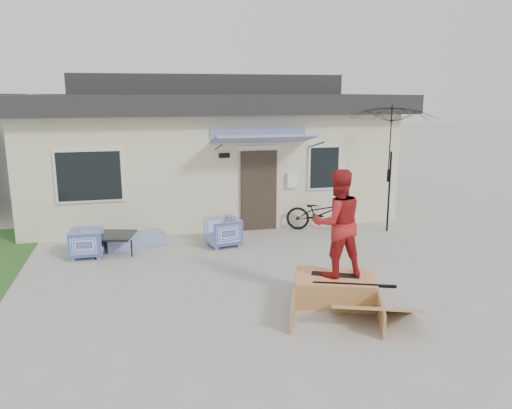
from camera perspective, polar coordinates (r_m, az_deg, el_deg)
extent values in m
plane|color=#A09F93|center=(9.07, 0.77, -10.60)|extent=(90.00, 90.00, 0.00)
cube|color=beige|center=(16.34, -6.04, 5.30)|extent=(10.00, 7.00, 3.00)
cube|color=black|center=(16.21, -6.18, 11.45)|extent=(10.80, 7.80, 0.50)
cube|color=black|center=(16.21, -6.23, 13.39)|extent=(7.50, 4.50, 0.60)
cube|color=#35281F|center=(13.15, 0.32, 1.58)|extent=(0.95, 0.08, 2.10)
cube|color=white|center=(12.76, -18.38, 3.09)|extent=(1.60, 0.06, 1.30)
cube|color=white|center=(13.59, 7.73, 4.18)|extent=(0.90, 0.06, 1.20)
cube|color=#2A459C|center=(12.46, 0.88, 7.46)|extent=(2.50, 1.09, 0.29)
imported|color=#2A459C|center=(12.20, -13.63, -3.43)|extent=(1.46, 0.79, 0.55)
imported|color=#2A459C|center=(11.74, -18.63, -3.98)|extent=(0.66, 0.71, 0.71)
imported|color=#2A459C|center=(11.93, -3.79, -2.95)|extent=(0.82, 0.85, 0.75)
cube|color=black|center=(11.87, -15.81, -4.29)|extent=(1.06, 1.06, 0.43)
imported|color=black|center=(13.25, 7.34, -0.54)|extent=(1.90, 1.29, 1.15)
cylinder|color=black|center=(13.45, 14.86, 1.40)|extent=(0.05, 0.05, 2.10)
imported|color=black|center=(13.33, 15.03, 4.35)|extent=(2.82, 2.73, 0.90)
cube|color=black|center=(8.93, 9.01, -7.81)|extent=(0.83, 0.55, 0.05)
imported|color=#A71E20|center=(8.65, 9.22, -1.89)|extent=(0.92, 0.72, 1.85)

